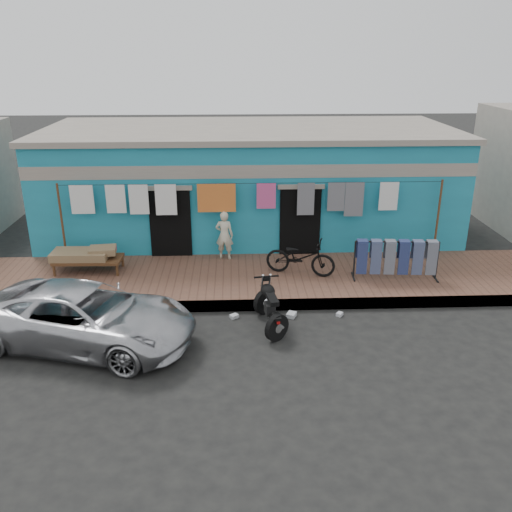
{
  "coord_description": "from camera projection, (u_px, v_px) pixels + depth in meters",
  "views": [
    {
      "loc": [
        -0.48,
        -9.49,
        5.6
      ],
      "look_at": [
        0.0,
        2.0,
        1.15
      ],
      "focal_mm": 38.0,
      "sensor_mm": 36.0,
      "label": 1
    }
  ],
  "objects": [
    {
      "name": "seated_person",
      "position": [
        224.0,
        235.0,
        14.44
      ],
      "size": [
        0.52,
        0.4,
        1.32
      ],
      "primitive_type": "imported",
      "rotation": [
        0.0,
        0.0,
        2.95
      ],
      "color": "beige",
      "rests_on": "sidewalk"
    },
    {
      "name": "litter_a",
      "position": [
        234.0,
        316.0,
        11.97
      ],
      "size": [
        0.22,
        0.21,
        0.08
      ],
      "primitive_type": "cube",
      "rotation": [
        0.0,
        0.0,
        0.62
      ],
      "color": "silver",
      "rests_on": "ground"
    },
    {
      "name": "building",
      "position": [
        249.0,
        182.0,
        16.79
      ],
      "size": [
        12.2,
        5.2,
        3.36
      ],
      "color": "teal",
      "rests_on": "ground"
    },
    {
      "name": "litter_c",
      "position": [
        291.0,
        315.0,
        12.02
      ],
      "size": [
        0.26,
        0.28,
        0.09
      ],
      "primitive_type": "cube",
      "rotation": [
        0.0,
        0.0,
        1.13
      ],
      "color": "silver",
      "rests_on": "ground"
    },
    {
      "name": "curb",
      "position": [
        257.0,
        305.0,
        12.28
      ],
      "size": [
        28.0,
        0.1,
        0.25
      ],
      "primitive_type": "cube",
      "color": "gray",
      "rests_on": "ground"
    },
    {
      "name": "car",
      "position": [
        86.0,
        316.0,
        10.71
      ],
      "size": [
        4.83,
        3.17,
        1.25
      ],
      "primitive_type": "imported",
      "rotation": [
        0.0,
        0.0,
        1.29
      ],
      "color": "silver",
      "rests_on": "ground"
    },
    {
      "name": "sidewalk",
      "position": [
        254.0,
        280.0,
        13.64
      ],
      "size": [
        28.0,
        3.0,
        0.25
      ],
      "primitive_type": "cube",
      "color": "brown",
      "rests_on": "ground"
    },
    {
      "name": "bicycle",
      "position": [
        300.0,
        253.0,
        13.46
      ],
      "size": [
        1.84,
        1.14,
        1.12
      ],
      "primitive_type": "imported",
      "rotation": [
        0.0,
        0.0,
        1.24
      ],
      "color": "black",
      "rests_on": "sidewalk"
    },
    {
      "name": "motorcycle",
      "position": [
        270.0,
        305.0,
        11.45
      ],
      "size": [
        0.99,
        1.69,
        0.99
      ],
      "primitive_type": null,
      "rotation": [
        0.0,
        0.0,
        0.15
      ],
      "color": "black",
      "rests_on": "ground"
    },
    {
      "name": "charpoy",
      "position": [
        88.0,
        260.0,
        13.73
      ],
      "size": [
        1.81,
        0.92,
        0.6
      ],
      "primitive_type": null,
      "rotation": [
        0.0,
        0.0,
        -0.02
      ],
      "color": "brown",
      "rests_on": "sidewalk"
    },
    {
      "name": "ground",
      "position": [
        260.0,
        345.0,
        10.89
      ],
      "size": [
        80.0,
        80.0,
        0.0
      ],
      "primitive_type": "plane",
      "color": "black",
      "rests_on": "ground"
    },
    {
      "name": "clothesline",
      "position": [
        236.0,
        201.0,
        14.17
      ],
      "size": [
        10.06,
        0.06,
        2.1
      ],
      "color": "brown",
      "rests_on": "sidewalk"
    },
    {
      "name": "litter_b",
      "position": [
        340.0,
        314.0,
        12.06
      ],
      "size": [
        0.18,
        0.19,
        0.07
      ],
      "primitive_type": "cube",
      "rotation": [
        0.0,
        0.0,
        0.94
      ],
      "color": "silver",
      "rests_on": "ground"
    },
    {
      "name": "jeans_rack",
      "position": [
        396.0,
        259.0,
        13.23
      ],
      "size": [
        2.19,
        0.75,
        1.02
      ],
      "primitive_type": null,
      "rotation": [
        0.0,
        0.0,
        -0.08
      ],
      "color": "black",
      "rests_on": "sidewalk"
    }
  ]
}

